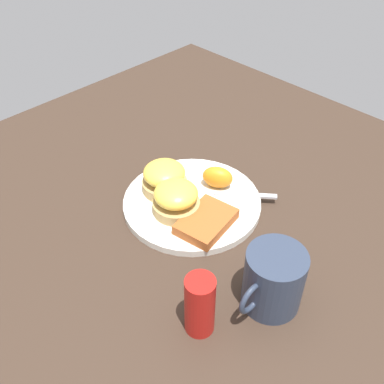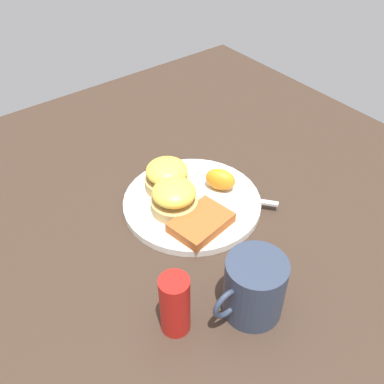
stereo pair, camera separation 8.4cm
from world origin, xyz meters
name	(u,v)px [view 1 (the left image)]	position (x,y,z in m)	size (l,w,h in m)	color
ground_plane	(192,205)	(0.00, 0.00, 0.00)	(1.10, 1.10, 0.00)	#38281E
plate	(192,203)	(0.00, 0.00, 0.01)	(0.26, 0.26, 0.01)	silver
sandwich_benedict_left	(164,178)	(0.02, -0.06, 0.04)	(0.09, 0.09, 0.06)	tan
sandwich_benedict_right	(176,199)	(0.04, 0.00, 0.04)	(0.09, 0.09, 0.06)	tan
hashbrown_patty	(206,222)	(0.03, 0.07, 0.02)	(0.11, 0.07, 0.02)	#AD5525
orange_wedge	(218,177)	(-0.06, 0.01, 0.04)	(0.06, 0.04, 0.04)	orange
fork	(209,193)	(-0.04, 0.01, 0.02)	(0.16, 0.19, 0.00)	silver
cup	(273,280)	(0.07, 0.24, 0.05)	(0.12, 0.09, 0.10)	#2D384C
condiment_bottle	(200,305)	(0.18, 0.20, 0.05)	(0.04, 0.04, 0.11)	#B21914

